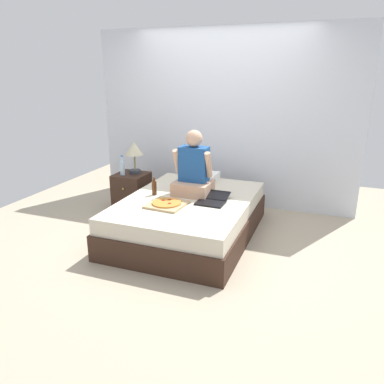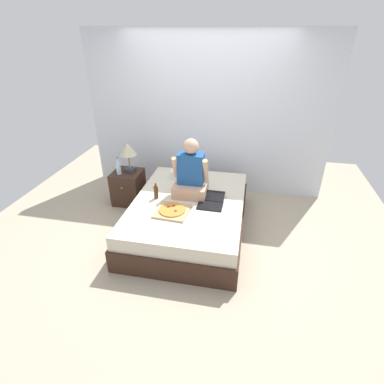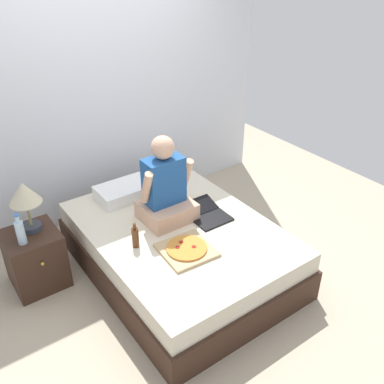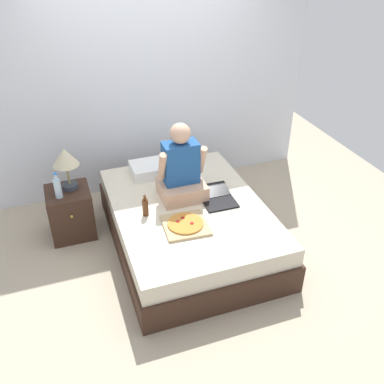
{
  "view_description": "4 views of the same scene",
  "coord_description": "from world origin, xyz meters",
  "px_view_note": "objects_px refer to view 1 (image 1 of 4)",
  "views": [
    {
      "loc": [
        1.53,
        -3.9,
        1.91
      ],
      "look_at": [
        0.13,
        -0.22,
        0.63
      ],
      "focal_mm": 35.0,
      "sensor_mm": 36.0,
      "label": 1
    },
    {
      "loc": [
        0.72,
        -3.33,
        2.47
      ],
      "look_at": [
        0.08,
        -0.18,
        0.71
      ],
      "focal_mm": 28.0,
      "sensor_mm": 36.0,
      "label": 2
    },
    {
      "loc": [
        -1.68,
        -2.54,
        2.63
      ],
      "look_at": [
        0.15,
        0.01,
        0.77
      ],
      "focal_mm": 40.0,
      "sensor_mm": 36.0,
      "label": 3
    },
    {
      "loc": [
        -1.12,
        -3.29,
        2.84
      ],
      "look_at": [
        -0.02,
        -0.15,
        0.72
      ],
      "focal_mm": 40.0,
      "sensor_mm": 36.0,
      "label": 4
    }
  ],
  "objects_px": {
    "bed": "(189,217)",
    "laptop": "(212,200)",
    "lamp_on_left_nightstand": "(134,151)",
    "beer_bottle_on_bed": "(154,188)",
    "nightstand_left": "(132,191)",
    "person_seated": "(194,171)",
    "pizza_box": "(167,204)",
    "water_bottle": "(122,167)"
  },
  "relations": [
    {
      "from": "bed",
      "to": "laptop",
      "type": "relative_size",
      "value": 4.77
    },
    {
      "from": "lamp_on_left_nightstand",
      "to": "beer_bottle_on_bed",
      "type": "distance_m",
      "value": 0.95
    },
    {
      "from": "bed",
      "to": "nightstand_left",
      "type": "height_order",
      "value": "nightstand_left"
    },
    {
      "from": "nightstand_left",
      "to": "person_seated",
      "type": "relative_size",
      "value": 0.67
    },
    {
      "from": "laptop",
      "to": "nightstand_left",
      "type": "bearing_deg",
      "value": 156.63
    },
    {
      "from": "lamp_on_left_nightstand",
      "to": "nightstand_left",
      "type": "bearing_deg",
      "value": -128.62
    },
    {
      "from": "person_seated",
      "to": "pizza_box",
      "type": "distance_m",
      "value": 0.59
    },
    {
      "from": "lamp_on_left_nightstand",
      "to": "laptop",
      "type": "relative_size",
      "value": 1.07
    },
    {
      "from": "laptop",
      "to": "person_seated",
      "type": "bearing_deg",
      "value": 144.93
    },
    {
      "from": "person_seated",
      "to": "laptop",
      "type": "xyz_separation_m",
      "value": [
        0.31,
        -0.22,
        -0.27
      ]
    },
    {
      "from": "bed",
      "to": "laptop",
      "type": "distance_m",
      "value": 0.4
    },
    {
      "from": "water_bottle",
      "to": "person_seated",
      "type": "relative_size",
      "value": 0.35
    },
    {
      "from": "bed",
      "to": "laptop",
      "type": "xyz_separation_m",
      "value": [
        0.3,
        -0.03,
        0.26
      ]
    },
    {
      "from": "person_seated",
      "to": "pizza_box",
      "type": "height_order",
      "value": "person_seated"
    },
    {
      "from": "bed",
      "to": "beer_bottle_on_bed",
      "type": "bearing_deg",
      "value": -176.68
    },
    {
      "from": "bed",
      "to": "person_seated",
      "type": "relative_size",
      "value": 2.57
    },
    {
      "from": "pizza_box",
      "to": "bed",
      "type": "bearing_deg",
      "value": 66.65
    },
    {
      "from": "bed",
      "to": "water_bottle",
      "type": "distance_m",
      "value": 1.34
    },
    {
      "from": "laptop",
      "to": "lamp_on_left_nightstand",
      "type": "bearing_deg",
      "value": 154.29
    },
    {
      "from": "person_seated",
      "to": "laptop",
      "type": "relative_size",
      "value": 1.86
    },
    {
      "from": "bed",
      "to": "laptop",
      "type": "bearing_deg",
      "value": -5.55
    },
    {
      "from": "lamp_on_left_nightstand",
      "to": "person_seated",
      "type": "bearing_deg",
      "value": -22.62
    },
    {
      "from": "nightstand_left",
      "to": "water_bottle",
      "type": "bearing_deg",
      "value": -131.65
    },
    {
      "from": "nightstand_left",
      "to": "lamp_on_left_nightstand",
      "type": "xyz_separation_m",
      "value": [
        0.04,
        0.05,
        0.59
      ]
    },
    {
      "from": "beer_bottle_on_bed",
      "to": "bed",
      "type": "bearing_deg",
      "value": 3.32
    },
    {
      "from": "pizza_box",
      "to": "beer_bottle_on_bed",
      "type": "relative_size",
      "value": 1.94
    },
    {
      "from": "lamp_on_left_nightstand",
      "to": "laptop",
      "type": "xyz_separation_m",
      "value": [
        1.36,
        -0.66,
        -0.35
      ]
    },
    {
      "from": "bed",
      "to": "lamp_on_left_nightstand",
      "type": "height_order",
      "value": "lamp_on_left_nightstand"
    },
    {
      "from": "lamp_on_left_nightstand",
      "to": "laptop",
      "type": "distance_m",
      "value": 1.55
    },
    {
      "from": "laptop",
      "to": "water_bottle",
      "type": "bearing_deg",
      "value": 160.81
    },
    {
      "from": "person_seated",
      "to": "beer_bottle_on_bed",
      "type": "xyz_separation_m",
      "value": [
        -0.43,
        -0.21,
        -0.2
      ]
    },
    {
      "from": "nightstand_left",
      "to": "lamp_on_left_nightstand",
      "type": "bearing_deg",
      "value": 51.38
    },
    {
      "from": "nightstand_left",
      "to": "laptop",
      "type": "relative_size",
      "value": 1.24
    },
    {
      "from": "pizza_box",
      "to": "laptop",
      "type": "bearing_deg",
      "value": 33.42
    },
    {
      "from": "person_seated",
      "to": "beer_bottle_on_bed",
      "type": "bearing_deg",
      "value": -153.5
    },
    {
      "from": "lamp_on_left_nightstand",
      "to": "person_seated",
      "type": "height_order",
      "value": "person_seated"
    },
    {
      "from": "nightstand_left",
      "to": "pizza_box",
      "type": "relative_size",
      "value": 1.23
    },
    {
      "from": "lamp_on_left_nightstand",
      "to": "bed",
      "type": "bearing_deg",
      "value": -30.57
    },
    {
      "from": "water_bottle",
      "to": "pizza_box",
      "type": "relative_size",
      "value": 0.65
    },
    {
      "from": "person_seated",
      "to": "pizza_box",
      "type": "xyz_separation_m",
      "value": [
        -0.13,
        -0.51,
        -0.27
      ]
    },
    {
      "from": "nightstand_left",
      "to": "water_bottle",
      "type": "height_order",
      "value": "water_bottle"
    },
    {
      "from": "laptop",
      "to": "bed",
      "type": "bearing_deg",
      "value": 174.45
    }
  ]
}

